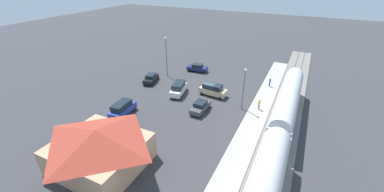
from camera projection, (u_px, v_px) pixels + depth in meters
ground_plane at (207, 95)px, 44.29m from camera, size 200.00×200.00×0.00m
railway_track at (286, 112)px, 38.80m from camera, size 4.80×70.00×0.30m
platform at (261, 106)px, 40.33m from camera, size 3.20×46.00×0.30m
passenger_train at (277, 141)px, 27.78m from camera, size 2.93×39.16×4.98m
station_building at (99, 147)px, 27.15m from camera, size 10.39×9.46×5.02m
pedestrian_on_platform at (259, 104)px, 38.65m from camera, size 0.36×0.36×1.71m
pedestrian_waiting_far at (270, 82)px, 46.31m from camera, size 0.36×0.36×1.71m
suv_tan at (213, 90)px, 43.53m from camera, size 5.04×2.71×2.22m
sedan_black at (151, 78)px, 48.85m from camera, size 2.82×4.80×1.74m
suv_white at (179, 88)px, 44.02m from camera, size 2.89×5.19×2.22m
sedan_navy at (197, 68)px, 54.07m from camera, size 4.65×2.59×1.74m
sedan_charcoal at (200, 106)px, 38.73m from camera, size 1.94×4.54×1.74m
suv_blue at (122, 108)px, 37.60m from camera, size 2.29×5.02×2.22m
light_pole_near_platform at (244, 84)px, 37.67m from camera, size 0.44×0.44×7.13m
light_pole_lot_center at (166, 52)px, 49.75m from camera, size 0.44×0.44×8.42m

